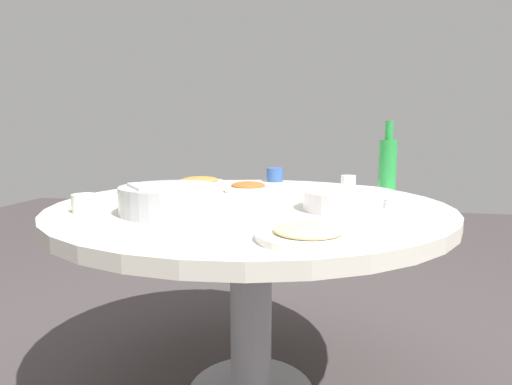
{
  "coord_description": "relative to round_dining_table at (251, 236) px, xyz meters",
  "views": [
    {
      "loc": [
        -0.31,
        1.45,
        1.0
      ],
      "look_at": [
        -0.03,
        0.07,
        0.79
      ],
      "focal_mm": 30.05,
      "sensor_mm": 36.0,
      "label": 1
    }
  ],
  "objects": [
    {
      "name": "tea_cup_side",
      "position": [
        0.01,
        -0.61,
        0.16
      ],
      "size": [
        0.08,
        0.08,
        0.07
      ],
      "primitive_type": "cylinder",
      "color": "#2F549C",
      "rests_on": "round_dining_table"
    },
    {
      "name": "dish_noodles",
      "position": [
        -0.24,
        0.47,
        0.14
      ],
      "size": [
        0.24,
        0.24,
        0.04
      ],
      "color": "white",
      "rests_on": "round_dining_table"
    },
    {
      "name": "round_dining_table",
      "position": [
        0.0,
        0.0,
        0.0
      ],
      "size": [
        1.35,
        1.35,
        0.75
      ],
      "color": "#99999E",
      "rests_on": "ground"
    },
    {
      "name": "tea_cup_far",
      "position": [
        0.47,
        0.27,
        0.15
      ],
      "size": [
        0.07,
        0.07,
        0.06
      ],
      "primitive_type": "cylinder",
      "color": "silver",
      "rests_on": "round_dining_table"
    },
    {
      "name": "green_bottle",
      "position": [
        -0.49,
        -0.31,
        0.24
      ],
      "size": [
        0.07,
        0.07,
        0.29
      ],
      "color": "green",
      "rests_on": "round_dining_table"
    },
    {
      "name": "rice_bowl",
      "position": [
        0.2,
        0.23,
        0.17
      ],
      "size": [
        0.31,
        0.31,
        0.09
      ],
      "color": "#B2B5BA",
      "rests_on": "round_dining_table"
    },
    {
      "name": "tea_cup_near",
      "position": [
        -0.34,
        -0.35,
        0.16
      ],
      "size": [
        0.06,
        0.06,
        0.07
      ],
      "primitive_type": "cylinder",
      "color": "white",
      "rests_on": "round_dining_table"
    },
    {
      "name": "dish_tofu_braise",
      "position": [
        0.32,
        -0.39,
        0.14
      ],
      "size": [
        0.21,
        0.21,
        0.04
      ],
      "color": "silver",
      "rests_on": "round_dining_table"
    },
    {
      "name": "soup_bowl",
      "position": [
        -0.34,
        0.07,
        0.15
      ],
      "size": [
        0.3,
        0.3,
        0.06
      ],
      "color": "white",
      "rests_on": "round_dining_table"
    },
    {
      "name": "dish_stirfry",
      "position": [
        0.06,
        -0.25,
        0.14
      ],
      "size": [
        0.19,
        0.19,
        0.04
      ],
      "color": "white",
      "rests_on": "round_dining_table"
    }
  ]
}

